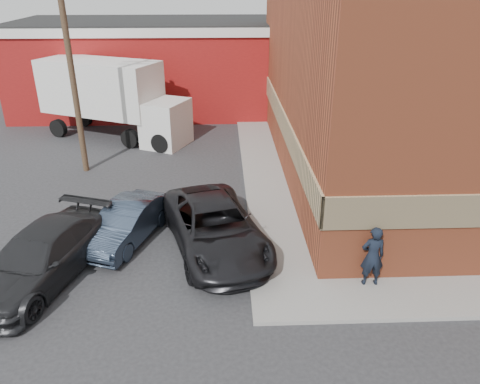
# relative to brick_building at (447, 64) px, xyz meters

# --- Properties ---
(ground) EXTENTS (90.00, 90.00, 0.00)m
(ground) POSITION_rel_brick_building_xyz_m (-8.50, -9.00, -4.68)
(ground) COLOR #28282B
(ground) RESTS_ON ground
(brick_building) EXTENTS (14.25, 18.25, 9.36)m
(brick_building) POSITION_rel_brick_building_xyz_m (0.00, 0.00, 0.00)
(brick_building) COLOR #A7492B
(brick_building) RESTS_ON ground
(sidewalk_west) EXTENTS (1.80, 18.00, 0.12)m
(sidewalk_west) POSITION_rel_brick_building_xyz_m (-7.90, 0.00, -4.62)
(sidewalk_west) COLOR gray
(sidewalk_west) RESTS_ON ground
(warehouse) EXTENTS (16.30, 8.30, 5.60)m
(warehouse) POSITION_rel_brick_building_xyz_m (-14.50, 11.00, -1.87)
(warehouse) COLOR maroon
(warehouse) RESTS_ON ground
(utility_pole) EXTENTS (2.00, 0.26, 9.00)m
(utility_pole) POSITION_rel_brick_building_xyz_m (-16.00, 0.00, 0.06)
(utility_pole) COLOR brown
(utility_pole) RESTS_ON ground
(man) EXTENTS (0.68, 0.45, 1.84)m
(man) POSITION_rel_brick_building_xyz_m (-5.56, -9.25, -3.64)
(man) COLOR black
(man) RESTS_ON sidewalk_south
(sedan) EXTENTS (2.69, 4.26, 1.33)m
(sedan) POSITION_rel_brick_building_xyz_m (-12.95, -6.33, -4.02)
(sedan) COLOR #2A3546
(sedan) RESTS_ON ground
(suv_a) EXTENTS (4.08, 6.20, 1.58)m
(suv_a) POSITION_rel_brick_building_xyz_m (-10.00, -6.99, -3.89)
(suv_a) COLOR black
(suv_a) RESTS_ON ground
(suv_b) EXTENTS (3.70, 5.70, 1.54)m
(suv_b) POSITION_rel_brick_building_xyz_m (-15.05, -8.50, -3.91)
(suv_b) COLOR #232426
(suv_b) RESTS_ON ground
(box_truck) EXTENTS (8.61, 5.72, 4.12)m
(box_truck) POSITION_rel_brick_building_xyz_m (-15.43, 4.68, -2.31)
(box_truck) COLOR silver
(box_truck) RESTS_ON ground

